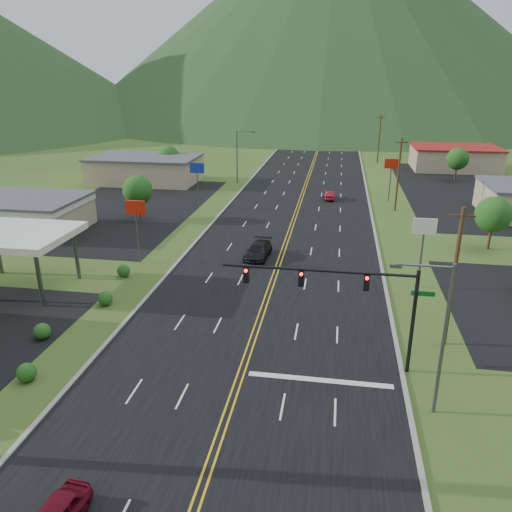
% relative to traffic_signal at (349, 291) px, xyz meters
% --- Properties ---
extents(traffic_signal, '(13.10, 0.43, 7.00)m').
position_rel_traffic_signal_xyz_m(traffic_signal, '(0.00, 0.00, 0.00)').
color(traffic_signal, black).
rests_on(traffic_signal, ground).
extents(streetlight_east, '(3.28, 0.25, 9.00)m').
position_rel_traffic_signal_xyz_m(streetlight_east, '(4.70, -4.00, -0.15)').
color(streetlight_east, '#59595E').
rests_on(streetlight_east, ground).
extents(streetlight_west, '(3.28, 0.25, 9.00)m').
position_rel_traffic_signal_xyz_m(streetlight_west, '(-18.16, 56.00, -0.15)').
color(streetlight_west, '#59595E').
rests_on(streetlight_west, ground).
extents(gas_canopy, '(10.00, 8.00, 5.30)m').
position_rel_traffic_signal_xyz_m(gas_canopy, '(-28.48, 8.00, -0.46)').
color(gas_canopy, white).
rests_on(gas_canopy, ground).
extents(building_west_mid, '(14.40, 10.40, 4.10)m').
position_rel_traffic_signal_xyz_m(building_west_mid, '(-38.48, 24.00, -3.06)').
color(building_west_mid, tan).
rests_on(building_west_mid, ground).
extents(building_west_far, '(18.40, 11.40, 4.50)m').
position_rel_traffic_signal_xyz_m(building_west_far, '(-34.48, 54.00, -3.07)').
color(building_west_far, tan).
rests_on(building_west_far, ground).
extents(building_east_far, '(16.40, 12.40, 4.50)m').
position_rel_traffic_signal_xyz_m(building_east_far, '(21.52, 76.00, -3.07)').
color(building_east_far, tan).
rests_on(building_east_far, ground).
extents(pole_sign_west_a, '(2.00, 0.18, 6.40)m').
position_rel_traffic_signal_xyz_m(pole_sign_west_a, '(-20.48, 16.00, -0.28)').
color(pole_sign_west_a, '#59595E').
rests_on(pole_sign_west_a, ground).
extents(pole_sign_west_b, '(2.00, 0.18, 6.40)m').
position_rel_traffic_signal_xyz_m(pole_sign_west_b, '(-20.48, 38.00, -0.28)').
color(pole_sign_west_b, '#59595E').
rests_on(pole_sign_west_b, ground).
extents(pole_sign_east_a, '(2.00, 0.18, 6.40)m').
position_rel_traffic_signal_xyz_m(pole_sign_east_a, '(6.52, 14.00, -0.28)').
color(pole_sign_east_a, '#59595E').
rests_on(pole_sign_east_a, ground).
extents(pole_sign_east_b, '(2.00, 0.18, 6.40)m').
position_rel_traffic_signal_xyz_m(pole_sign_east_b, '(6.52, 46.00, -0.28)').
color(pole_sign_east_b, '#59595E').
rests_on(pole_sign_east_b, ground).
extents(tree_west_a, '(3.84, 3.84, 5.82)m').
position_rel_traffic_signal_xyz_m(tree_west_a, '(-26.48, 31.00, -1.44)').
color(tree_west_a, '#382314').
rests_on(tree_west_a, ground).
extents(tree_west_b, '(3.84, 3.84, 5.82)m').
position_rel_traffic_signal_xyz_m(tree_west_b, '(-31.48, 58.00, -1.44)').
color(tree_west_b, '#382314').
rests_on(tree_west_b, ground).
extents(tree_east_a, '(3.84, 3.84, 5.82)m').
position_rel_traffic_signal_xyz_m(tree_east_a, '(15.52, 26.00, -1.44)').
color(tree_east_a, '#382314').
rests_on(tree_east_a, ground).
extents(tree_east_b, '(3.84, 3.84, 5.82)m').
position_rel_traffic_signal_xyz_m(tree_east_b, '(19.52, 64.00, -1.44)').
color(tree_east_b, '#382314').
rests_on(tree_east_b, ground).
extents(utility_pole_a, '(1.60, 0.28, 10.00)m').
position_rel_traffic_signal_xyz_m(utility_pole_a, '(7.02, 4.00, -0.20)').
color(utility_pole_a, '#382314').
rests_on(utility_pole_a, ground).
extents(utility_pole_b, '(1.60, 0.28, 10.00)m').
position_rel_traffic_signal_xyz_m(utility_pole_b, '(7.02, 41.00, -0.20)').
color(utility_pole_b, '#382314').
rests_on(utility_pole_b, ground).
extents(utility_pole_c, '(1.60, 0.28, 10.00)m').
position_rel_traffic_signal_xyz_m(utility_pole_c, '(7.02, 81.00, -0.20)').
color(utility_pole_c, '#382314').
rests_on(utility_pole_c, ground).
extents(utility_pole_d, '(1.60, 0.28, 10.00)m').
position_rel_traffic_signal_xyz_m(utility_pole_d, '(7.02, 121.00, -0.20)').
color(utility_pole_d, '#382314').
rests_on(utility_pole_d, ground).
extents(mountain_n, '(220.00, 220.00, 85.00)m').
position_rel_traffic_signal_xyz_m(mountain_n, '(-6.48, 206.00, 37.17)').
color(mountain_n, '#1B3A1A').
rests_on(mountain_n, ground).
extents(car_dark_mid, '(2.56, 5.54, 1.57)m').
position_rel_traffic_signal_xyz_m(car_dark_mid, '(-8.77, 18.91, -4.55)').
color(car_dark_mid, black).
rests_on(car_dark_mid, ground).
extents(car_red_far, '(1.68, 3.98, 1.28)m').
position_rel_traffic_signal_xyz_m(car_red_far, '(-2.23, 46.14, -4.69)').
color(car_red_far, maroon).
rests_on(car_red_far, ground).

